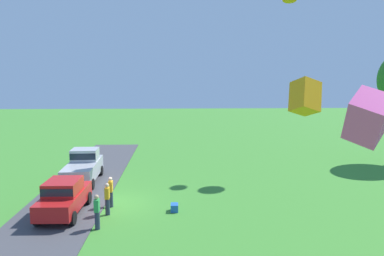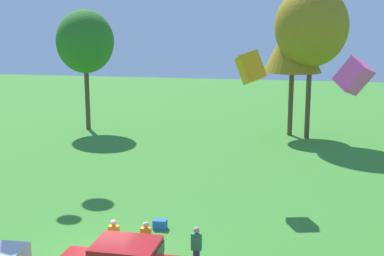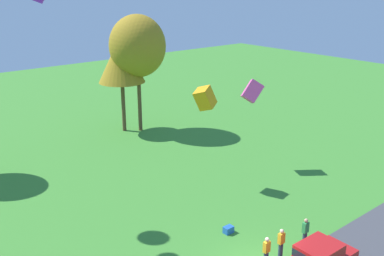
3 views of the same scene
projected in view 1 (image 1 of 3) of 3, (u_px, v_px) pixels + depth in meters
name	position (u px, v px, depth m)	size (l,w,h in m)	color
ground_plane	(113.00, 204.00, 21.32)	(120.00, 120.00, 0.00)	#3D842D
pavement_strip	(67.00, 204.00, 21.22)	(36.00, 4.40, 0.06)	#424247
car_pickup_far_end	(83.00, 166.00, 25.55)	(5.06, 2.17, 2.14)	#B7B7BC
car_sedan_by_flagpole	(64.00, 196.00, 19.53)	(4.43, 2.02, 1.84)	red
person_beside_suv	(107.00, 199.00, 19.58)	(0.36, 0.24, 1.71)	#2D334C
person_on_lawn	(97.00, 212.00, 17.75)	(0.36, 0.24, 1.71)	#2D334C
person_watching_sky	(111.00, 192.00, 20.75)	(0.36, 0.24, 1.71)	#2D334C
cooler_box	(174.00, 208.00, 20.20)	(0.56, 0.40, 0.40)	blue
kite_box_near_flag	(368.00, 118.00, 11.54)	(1.04, 1.04, 1.46)	#EA4C9E
kite_box_high_left	(305.00, 97.00, 16.38)	(0.98, 0.98, 1.37)	orange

